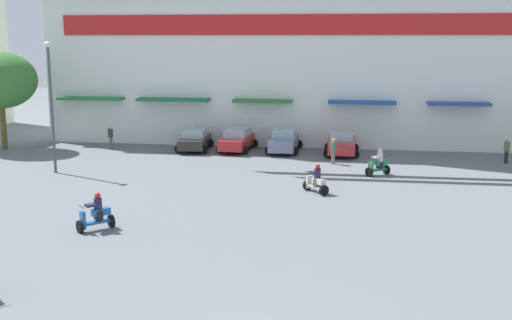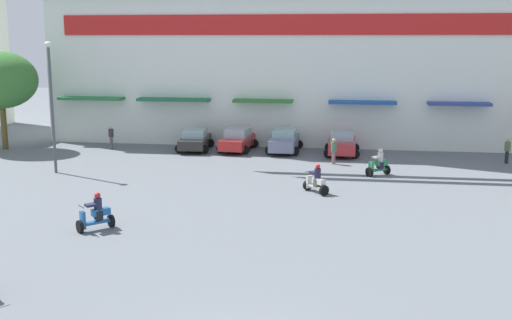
% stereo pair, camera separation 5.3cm
% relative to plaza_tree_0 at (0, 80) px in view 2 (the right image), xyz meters
% --- Properties ---
extents(ground_plane, '(128.00, 128.00, 0.00)m').
position_rel_plaza_tree_0_xyz_m(ground_plane, '(21.09, -13.51, -4.78)').
color(ground_plane, slate).
extents(colonial_building, '(38.81, 15.41, 21.97)m').
position_rel_plaza_tree_0_xyz_m(colonial_building, '(21.09, 9.12, 4.80)').
color(colonial_building, white).
rests_on(colonial_building, ground).
extents(plaza_tree_0, '(5.05, 4.60, 6.74)m').
position_rel_plaza_tree_0_xyz_m(plaza_tree_0, '(0.00, 0.00, 0.00)').
color(plaza_tree_0, brown).
rests_on(plaza_tree_0, ground).
extents(parked_car_0, '(2.48, 4.04, 1.43)m').
position_rel_plaza_tree_0_xyz_m(parked_car_0, '(13.14, 1.53, -4.05)').
color(parked_car_0, '#2B2926').
rests_on(parked_car_0, ground).
extents(parked_car_1, '(2.48, 4.40, 1.53)m').
position_rel_plaza_tree_0_xyz_m(parked_car_1, '(16.09, 1.82, -4.01)').
color(parked_car_1, red).
rests_on(parked_car_1, ground).
extents(parked_car_2, '(2.32, 4.42, 1.53)m').
position_rel_plaza_tree_0_xyz_m(parked_car_2, '(19.30, 1.83, -4.00)').
color(parked_car_2, slate).
rests_on(parked_car_2, ground).
extents(parked_car_3, '(2.33, 3.85, 1.53)m').
position_rel_plaza_tree_0_xyz_m(parked_car_3, '(23.17, 1.19, -4.01)').
color(parked_car_3, '#B52D30').
rests_on(parked_car_3, ground).
extents(scooter_rider_0, '(1.36, 1.46, 1.49)m').
position_rel_plaza_tree_0_xyz_m(scooter_rider_0, '(22.03, -9.31, -4.17)').
color(scooter_rider_0, black).
rests_on(scooter_rider_0, ground).
extents(scooter_rider_2, '(1.43, 1.26, 1.54)m').
position_rel_plaza_tree_0_xyz_m(scooter_rider_2, '(25.29, -4.76, -4.14)').
color(scooter_rider_2, black).
rests_on(scooter_rider_2, ground).
extents(scooter_rider_4, '(1.41, 1.41, 1.54)m').
position_rel_plaza_tree_0_xyz_m(scooter_rider_4, '(13.55, -16.73, -4.14)').
color(scooter_rider_4, black).
rests_on(scooter_rider_4, ground).
extents(pedestrian_0, '(0.47, 0.47, 1.60)m').
position_rel_plaza_tree_0_xyz_m(pedestrian_0, '(22.70, -1.90, -3.87)').
color(pedestrian_0, '#7F6260').
rests_on(pedestrian_0, ground).
extents(pedestrian_1, '(0.37, 0.37, 1.55)m').
position_rel_plaza_tree_0_xyz_m(pedestrian_1, '(33.26, -0.15, -3.90)').
color(pedestrian_1, black).
rests_on(pedestrian_1, ground).
extents(pedestrian_2, '(0.49, 0.49, 1.62)m').
position_rel_plaza_tree_0_xyz_m(pedestrian_2, '(7.28, 1.10, -3.86)').
color(pedestrian_2, '#564F48').
rests_on(pedestrian_2, ground).
extents(streetlamp_near, '(0.40, 0.40, 7.43)m').
position_rel_plaza_tree_0_xyz_m(streetlamp_near, '(6.96, -6.72, -0.49)').
color(streetlamp_near, '#474C51').
rests_on(streetlamp_near, ground).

